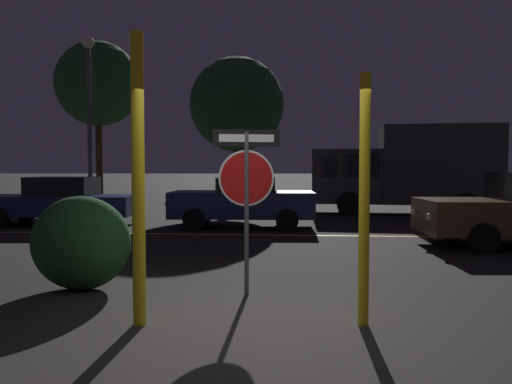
# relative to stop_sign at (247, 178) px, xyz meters

# --- Properties ---
(ground_plane) EXTENTS (260.00, 260.00, 0.00)m
(ground_plane) POSITION_rel_stop_sign_xyz_m (0.23, -1.43, -1.54)
(ground_plane) COLOR black
(road_center_stripe) EXTENTS (33.33, 0.12, 0.01)m
(road_center_stripe) POSITION_rel_stop_sign_xyz_m (0.23, 5.83, -1.54)
(road_center_stripe) COLOR gold
(road_center_stripe) RESTS_ON ground_plane
(stop_sign) EXTENTS (0.86, 0.23, 2.18)m
(stop_sign) POSITION_rel_stop_sign_xyz_m (0.00, 0.00, 0.00)
(stop_sign) COLOR #4C4C51
(stop_sign) RESTS_ON ground_plane
(yellow_pole_left) EXTENTS (0.14, 0.14, 3.10)m
(yellow_pole_left) POSITION_rel_stop_sign_xyz_m (-1.02, -1.35, 0.01)
(yellow_pole_left) COLOR yellow
(yellow_pole_left) RESTS_ON ground_plane
(yellow_pole_right) EXTENTS (0.11, 0.11, 2.67)m
(yellow_pole_right) POSITION_rel_stop_sign_xyz_m (1.37, -1.17, -0.21)
(yellow_pole_right) COLOR yellow
(yellow_pole_right) RESTS_ON ground_plane
(hedge_bush_1) EXTENTS (1.38, 0.99, 1.29)m
(hedge_bush_1) POSITION_rel_stop_sign_xyz_m (-2.30, 0.10, -0.90)
(hedge_bush_1) COLOR #1E4C23
(hedge_bush_1) RESTS_ON ground_plane
(passing_car_1) EXTENTS (4.57, 2.00, 1.41)m
(passing_car_1) POSITION_rel_stop_sign_xyz_m (-6.21, 7.49, -0.84)
(passing_car_1) COLOR navy
(passing_car_1) RESTS_ON ground_plane
(passing_car_2) EXTENTS (4.12, 1.99, 1.40)m
(passing_car_2) POSITION_rel_stop_sign_xyz_m (-0.83, 7.36, -0.82)
(passing_car_2) COLOR navy
(passing_car_2) RESTS_ON ground_plane
(delivery_truck) EXTENTS (6.57, 2.78, 3.16)m
(delivery_truck) POSITION_rel_stop_sign_xyz_m (4.55, 11.86, 0.10)
(delivery_truck) COLOR #2D2D33
(delivery_truck) RESTS_ON ground_plane
(street_lamp) EXTENTS (0.43, 0.43, 6.44)m
(street_lamp) POSITION_rel_stop_sign_xyz_m (-6.88, 11.28, 2.57)
(street_lamp) COLOR #4C4C51
(street_lamp) RESTS_ON ground_plane
(tree_0) EXTENTS (3.91, 3.91, 7.52)m
(tree_0) POSITION_rel_stop_sign_xyz_m (-8.53, 16.21, 4.00)
(tree_0) COLOR #422D1E
(tree_0) RESTS_ON ground_plane
(tree_1) EXTENTS (3.71, 3.71, 6.02)m
(tree_1) POSITION_rel_stop_sign_xyz_m (-1.68, 13.14, 2.60)
(tree_1) COLOR #422D1E
(tree_1) RESTS_ON ground_plane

